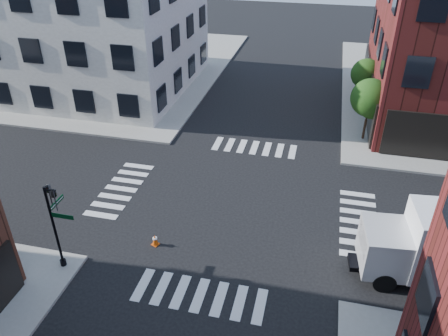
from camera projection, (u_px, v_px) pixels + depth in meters
name	position (u px, v px, depth m)	size (l,w,h in m)	color
ground	(233.00, 204.00, 25.18)	(120.00, 120.00, 0.00)	black
sidewalk_nw	(84.00, 64.00, 46.71)	(30.00, 30.00, 0.15)	gray
building_nw	(66.00, 24.00, 39.34)	(22.00, 16.00, 11.00)	beige
tree_near	(371.00, 100.00, 30.31)	(2.69, 2.69, 4.49)	black
tree_far	(367.00, 75.00, 35.44)	(2.43, 2.43, 4.07)	black
signal_pole	(55.00, 218.00, 19.47)	(1.29, 1.24, 4.60)	black
traffic_cone	(155.00, 240.00, 22.09)	(0.44, 0.44, 0.62)	#CC4709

